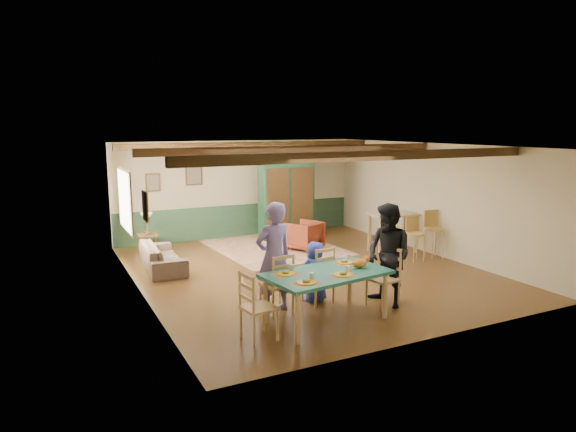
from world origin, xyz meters
name	(u,v)px	position (x,y,z in m)	size (l,w,h in m)	color
floor	(306,271)	(0.00, 0.00, 0.00)	(8.00, 8.00, 0.00)	#472C14
wall_back	(239,189)	(0.00, 4.00, 1.35)	(7.00, 0.02, 2.70)	beige
wall_left	(138,223)	(-3.50, 0.00, 1.35)	(0.02, 8.00, 2.70)	beige
wall_right	(433,199)	(3.50, 0.00, 1.35)	(0.02, 8.00, 2.70)	beige
ceiling	(307,146)	(0.00, 0.00, 2.70)	(7.00, 8.00, 0.02)	white
wainscot_back	(240,220)	(0.00, 3.98, 0.45)	(6.95, 0.03, 0.90)	#223E2A
ceiling_beam_front	(371,156)	(0.00, -2.30, 2.61)	(6.95, 0.16, 0.16)	black
ceiling_beam_mid	(298,149)	(0.00, 0.40, 2.61)	(6.95, 0.16, 0.16)	black
ceiling_beam_back	(252,145)	(0.00, 3.00, 2.61)	(6.95, 0.16, 0.16)	black
window_left	(125,200)	(-3.47, 1.70, 1.55)	(0.06, 1.60, 1.30)	white
picture_left_wall	(145,206)	(-3.47, -0.60, 1.75)	(0.04, 0.42, 0.52)	#7D715B
picture_back_a	(194,175)	(-1.30, 3.97, 1.80)	(0.45, 0.04, 0.55)	#7D715B
picture_back_b	(153,183)	(-2.40, 3.97, 1.65)	(0.38, 0.04, 0.48)	#7D715B
dining_table	(326,297)	(-1.10, -2.72, 0.41)	(1.97, 1.09, 0.82)	#1E6051
dining_chair_far_left	(277,283)	(-1.64, -2.00, 0.52)	(0.46, 0.48, 1.04)	tan
dining_chair_far_right	(318,274)	(-0.77, -1.88, 0.52)	(0.46, 0.48, 1.04)	tan
dining_chair_end_left	(259,306)	(-2.34, -2.90, 0.52)	(0.46, 0.48, 1.04)	tan
dining_chair_end_right	(383,278)	(0.15, -2.55, 0.52)	(0.46, 0.48, 1.04)	tan
person_man	(274,257)	(-1.65, -1.92, 0.94)	(0.69, 0.45, 1.88)	#7562A8
person_woman	(388,255)	(0.25, -2.53, 0.90)	(0.88, 0.68, 1.80)	black
person_child	(315,272)	(-0.79, -1.80, 0.55)	(0.54, 0.35, 1.10)	#293AA7
cat	(360,262)	(-0.49, -2.75, 0.92)	(0.39, 0.15, 0.20)	orange
place_setting_near_left	(306,280)	(-1.65, -3.08, 0.87)	(0.44, 0.33, 0.11)	gold
place_setting_near_center	(343,272)	(-0.95, -2.98, 0.87)	(0.44, 0.33, 0.11)	gold
place_setting_far_left	(286,271)	(-1.73, -2.54, 0.87)	(0.44, 0.33, 0.11)	gold
place_setting_far_right	(344,260)	(-0.54, -2.37, 0.87)	(0.44, 0.33, 0.11)	gold
area_rug	(275,248)	(0.27, 2.22, 0.01)	(2.89, 3.44, 0.01)	beige
armoire	(286,197)	(1.07, 3.16, 1.14)	(1.62, 0.65, 2.29)	#153622
armchair	(304,235)	(0.88, 1.74, 0.36)	(0.78, 0.80, 0.73)	#531A10
sofa	(162,257)	(-2.77, 1.51, 0.28)	(1.92, 0.75, 0.56)	#3E3027
end_table	(148,245)	(-2.84, 2.76, 0.28)	(0.45, 0.45, 0.56)	black
table_lamp	(147,223)	(-2.84, 2.76, 0.81)	(0.28, 0.28, 0.51)	beige
counter_table	(393,233)	(2.73, 0.53, 0.49)	(1.17, 0.68, 0.97)	#BBA992
bar_stool_left	(416,239)	(2.66, -0.41, 0.52)	(0.37, 0.40, 1.04)	#AF8B44
bar_stool_right	(435,235)	(3.25, -0.39, 0.57)	(0.40, 0.44, 1.13)	#AF8B44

